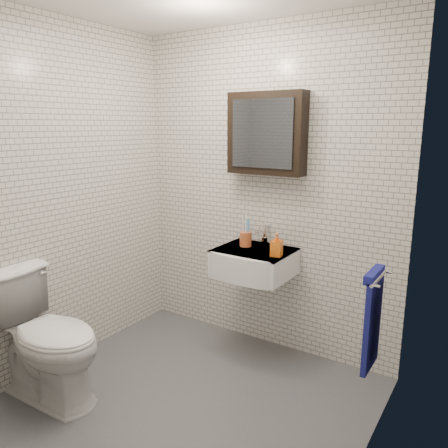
% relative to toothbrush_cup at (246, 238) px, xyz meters
% --- Properties ---
extents(ground, '(2.20, 2.00, 0.01)m').
position_rel_toothbrush_cup_xyz_m(ground, '(0.05, -0.82, -0.91)').
color(ground, '#4F5357').
rests_on(ground, ground).
extents(room_shell, '(2.22, 2.02, 2.51)m').
position_rel_toothbrush_cup_xyz_m(room_shell, '(0.05, -0.82, 0.55)').
color(room_shell, silver).
rests_on(room_shell, ground).
extents(washbasin, '(0.55, 0.50, 0.20)m').
position_rel_toothbrush_cup_xyz_m(washbasin, '(0.10, -0.08, -0.16)').
color(washbasin, white).
rests_on(washbasin, room_shell).
extents(faucet, '(0.06, 0.20, 0.15)m').
position_rel_toothbrush_cup_xyz_m(faucet, '(0.10, 0.12, 0.01)').
color(faucet, silver).
rests_on(faucet, washbasin).
extents(mirror_cabinet, '(0.60, 0.15, 0.60)m').
position_rel_toothbrush_cup_xyz_m(mirror_cabinet, '(0.10, 0.11, 0.79)').
color(mirror_cabinet, black).
rests_on(mirror_cabinet, room_shell).
extents(towel_rail, '(0.09, 0.30, 0.58)m').
position_rel_toothbrush_cup_xyz_m(towel_rail, '(1.10, -0.47, -0.19)').
color(towel_rail, silver).
rests_on(towel_rail, room_shell).
extents(toothbrush_cup, '(0.10, 0.10, 0.25)m').
position_rel_toothbrush_cup_xyz_m(toothbrush_cup, '(0.00, 0.00, 0.00)').
color(toothbrush_cup, '#C05A30').
rests_on(toothbrush_cup, washbasin).
extents(soap_bottle, '(0.09, 0.09, 0.17)m').
position_rel_toothbrush_cup_xyz_m(soap_bottle, '(0.32, -0.11, 0.02)').
color(soap_bottle, '#E15B17').
rests_on(soap_bottle, washbasin).
extents(toilet, '(0.85, 0.50, 0.86)m').
position_rel_toothbrush_cup_xyz_m(toilet, '(-0.75, -1.27, -0.48)').
color(toilet, white).
rests_on(toilet, ground).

